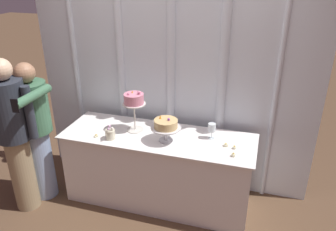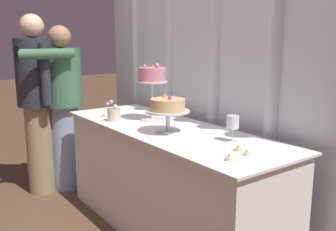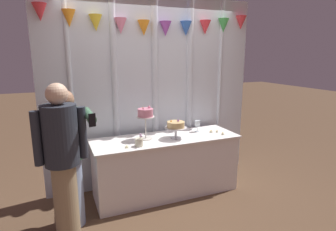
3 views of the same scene
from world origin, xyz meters
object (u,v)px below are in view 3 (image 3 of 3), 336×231
cake_display_nearleft (145,115)px  tealight_far_right (223,134)px  guest_girl_blue_dress (69,155)px  cake_display_nearright (176,126)px  tealight_far_left (127,147)px  tealight_near_left (211,132)px  flower_vase (139,142)px  guest_man_dark_suit (62,157)px  cake_table (166,165)px  wine_glass (197,124)px  tealight_near_right (217,131)px

cake_display_nearleft → tealight_far_right: (1.04, -0.22, -0.31)m
cake_display_nearleft → guest_girl_blue_dress: size_ratio=0.29×
cake_display_nearleft → cake_display_nearright: cake_display_nearleft is taller
tealight_far_left → tealight_near_left: (1.27, 0.19, 0.00)m
flower_vase → guest_man_dark_suit: (-0.87, -0.31, 0.04)m
flower_vase → cake_display_nearright: bearing=12.3°
flower_vase → tealight_far_right: size_ratio=4.07×
cake_table → wine_glass: 0.74m
wine_glass → tealight_far_right: size_ratio=3.97×
tealight_near_left → guest_man_dark_suit: (-1.98, -0.48, 0.08)m
cake_table → cake_display_nearleft: (-0.26, 0.05, 0.71)m
flower_vase → tealight_far_left: (-0.15, -0.01, -0.04)m
guest_girl_blue_dress → cake_table: bearing=13.2°
cake_display_nearright → tealight_near_left: (0.58, 0.06, -0.16)m
flower_vase → tealight_near_left: size_ratio=3.71×
flower_vase → guest_girl_blue_dress: (-0.81, -0.09, -0.01)m
tealight_near_right → tealight_far_right: (0.01, -0.14, 0.00)m
cake_table → tealight_far_right: 0.89m
guest_girl_blue_dress → guest_man_dark_suit: 0.23m
cake_display_nearleft → cake_display_nearright: size_ratio=1.49×
tealight_near_right → tealight_far_right: size_ratio=0.89×
wine_glass → tealight_far_left: wine_glass is taller
cake_table → cake_display_nearright: bearing=-36.2°
guest_man_dark_suit → flower_vase: bearing=19.3°
flower_vase → tealight_near_left: (1.11, 0.18, -0.04)m
tealight_far_right → guest_man_dark_suit: bearing=-171.1°
cake_table → tealight_near_left: size_ratio=43.85×
wine_glass → guest_man_dark_suit: bearing=-161.8°
tealight_far_left → tealight_far_right: size_ratio=1.04×
cake_table → tealight_near_left: tealight_near_left is taller
cake_display_nearleft → guest_girl_blue_dress: bearing=-160.8°
cake_table → tealight_near_left: (0.68, -0.02, 0.40)m
cake_table → tealight_far_right: size_ratio=48.11×
guest_man_dark_suit → tealight_far_left: bearing=22.5°
tealight_near_right → guest_man_dark_suit: (-2.07, -0.46, 0.08)m
tealight_near_left → tealight_far_right: bearing=-60.9°
tealight_near_right → guest_man_dark_suit: 2.12m
wine_glass → guest_man_dark_suit: 1.92m
tealight_near_left → cake_display_nearleft: bearing=176.2°
flower_vase → guest_girl_blue_dress: 0.81m
cake_display_nearleft → guest_man_dark_suit: size_ratio=0.27×
tealight_far_left → tealight_near_right: tealight_near_right is taller
cake_display_nearright → cake_table: bearing=143.8°
cake_table → flower_vase: 0.65m
cake_table → tealight_far_right: tealight_far_right is taller
guest_man_dark_suit → cake_table: bearing=21.0°
flower_vase → tealight_far_right: flower_vase is taller
cake_table → guest_girl_blue_dress: bearing=-166.8°
cake_table → cake_display_nearleft: size_ratio=4.47×
cake_table → tealight_far_left: bearing=-160.9°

